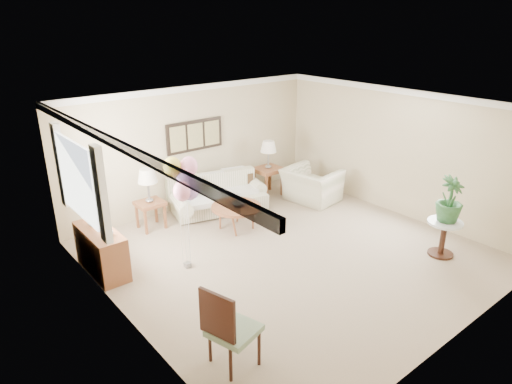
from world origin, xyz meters
TOP-DOWN VIEW (x-y plane):
  - ground_plane at (0.00, 0.00)m, footprint 6.00×6.00m
  - room_shell at (-0.11, 0.09)m, footprint 6.04×6.04m
  - wall_art_triptych at (0.00, 2.96)m, footprint 1.35×0.06m
  - sofa at (0.13, 2.35)m, footprint 2.34×1.27m
  - end_table_left at (-1.39, 2.48)m, footprint 0.51×0.47m
  - end_table_right at (1.55, 2.38)m, footprint 0.60×0.55m
  - lamp_left at (-1.39, 2.48)m, footprint 0.38×0.38m
  - lamp_right at (1.55, 2.38)m, footprint 0.36×0.36m
  - coffee_table at (-0.12, 1.39)m, footprint 0.97×0.97m
  - decor_bowl at (-0.09, 1.35)m, footprint 0.32×0.32m
  - armchair at (2.06, 1.49)m, footprint 1.15×1.27m
  - side_table at (2.03, -1.71)m, footprint 0.59×0.59m
  - potted_plant at (2.06, -1.71)m, footprint 0.49×0.49m
  - accent_chair at (-2.45, -1.56)m, footprint 0.64×0.64m
  - credenza at (-2.76, 1.50)m, footprint 0.46×1.20m
  - vase_white at (-2.74, 1.19)m, footprint 0.21×0.21m
  - vase_sage at (-2.74, 1.75)m, footprint 0.26×0.26m
  - balloon_cluster at (-1.61, 0.73)m, footprint 0.54×0.56m

SIDE VIEW (x-z plane):
  - ground_plane at x=0.00m, z-range 0.00..0.00m
  - sofa at x=0.13m, z-range -0.08..0.71m
  - credenza at x=-2.76m, z-range 0.00..0.74m
  - armchair at x=2.06m, z-range 0.00..0.74m
  - coffee_table at x=-0.12m, z-range 0.21..0.70m
  - end_table_left at x=-1.39m, z-range 0.19..0.75m
  - side_table at x=2.03m, z-range 0.16..0.80m
  - decor_bowl at x=-0.09m, z-range 0.49..0.56m
  - end_table_right at x=1.55m, z-range 0.22..0.88m
  - accent_chair at x=-2.45m, z-range 0.02..1.09m
  - vase_white at x=-2.74m, z-range 0.74..0.93m
  - vase_sage at x=-2.74m, z-range 0.74..0.95m
  - potted_plant at x=2.06m, z-range 0.64..1.43m
  - lamp_left at x=-1.39m, z-range 0.74..1.40m
  - lamp_right at x=1.55m, z-range 0.83..1.46m
  - balloon_cluster at x=-1.61m, z-range 0.60..2.50m
  - wall_art_triptych at x=0.00m, z-range 1.23..1.88m
  - room_shell at x=-0.11m, z-range 0.33..2.93m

